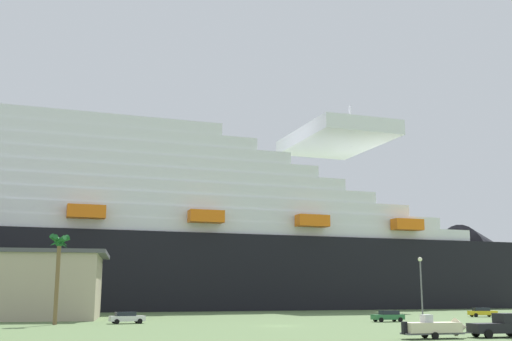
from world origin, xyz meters
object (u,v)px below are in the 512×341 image
palm_tree (59,251)px  parked_car_yellow_taxi (482,312)px  parked_car_white_van (127,317)px  cruise_ship (71,233)px  small_boat_on_trailer (438,328)px  pickup_truck (501,326)px  parked_car_green_wagon (388,316)px  street_lamp (421,281)px

palm_tree → parked_car_yellow_taxi: size_ratio=2.42×
palm_tree → parked_car_white_van: (9.22, 1.00, -8.80)m
cruise_ship → small_boat_on_trailer: bearing=-68.9°
pickup_truck → palm_tree: palm_tree is taller
palm_tree → parked_car_white_van: bearing=6.2°
pickup_truck → parked_car_yellow_taxi: (27.04, 46.46, -0.21)m
palm_tree → parked_car_white_van: size_ratio=2.40×
palm_tree → parked_car_green_wagon: bearing=-2.1°
cruise_ship → small_boat_on_trailer: (39.10, -101.21, -17.07)m
pickup_truck → palm_tree: 55.43m
cruise_ship → street_lamp: size_ratio=31.05×
small_boat_on_trailer → parked_car_yellow_taxi: 57.58m
street_lamp → parked_car_white_van: 39.53m
parked_car_yellow_taxi → parked_car_white_van: size_ratio=0.99×
parked_car_white_van → parked_car_green_wagon: (36.85, -2.71, -0.00)m
palm_tree → parked_car_white_van: palm_tree is taller
palm_tree → street_lamp: palm_tree is taller
small_boat_on_trailer → street_lamp: bearing=66.0°
parked_car_yellow_taxi → small_boat_on_trailer: bearing=-125.7°
street_lamp → parked_car_green_wagon: 11.34m
pickup_truck → palm_tree: size_ratio=0.48×
small_boat_on_trailer → parked_car_green_wagon: small_boat_on_trailer is taller
parked_car_yellow_taxi → parked_car_white_van: same height
pickup_truck → palm_tree: bearing=141.6°
small_boat_on_trailer → parked_car_yellow_taxi: small_boat_on_trailer is taller
cruise_ship → parked_car_yellow_taxi: cruise_ship is taller
cruise_ship → parked_car_green_wagon: bearing=-54.6°
parked_car_yellow_taxi → parked_car_green_wagon: same height
pickup_truck → parked_car_green_wagon: bearing=84.4°
cruise_ship → palm_tree: cruise_ship is taller
cruise_ship → small_boat_on_trailer: cruise_ship is taller
cruise_ship → parked_car_white_van: cruise_ship is taller
small_boat_on_trailer → parked_car_yellow_taxi: bearing=54.3°
small_boat_on_trailer → parked_car_white_van: bearing=127.5°
pickup_truck → street_lamp: bearing=81.4°
pickup_truck → parked_car_yellow_taxi: pickup_truck is taller
pickup_truck → parked_car_green_wagon: (3.14, 32.30, -0.21)m
cruise_ship → parked_car_white_van: (12.00, -65.92, -17.20)m
cruise_ship → small_boat_on_trailer: 109.83m
small_boat_on_trailer → parked_car_white_van: size_ratio=1.47×
parked_car_yellow_taxi → parked_car_green_wagon: size_ratio=1.08×
parked_car_white_van → street_lamp: bearing=-19.3°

